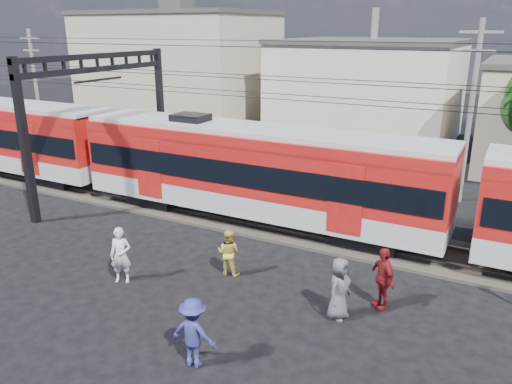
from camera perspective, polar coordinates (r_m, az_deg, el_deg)
ground at (r=15.11m, az=-9.52°, el=-14.36°), size 120.00×120.00×0.00m
track_bed at (r=21.22m, az=3.58°, el=-3.96°), size 70.00×3.40×0.12m
rail_near at (r=20.54m, az=2.72°, el=-4.36°), size 70.00×0.12×0.12m
rail_far at (r=21.81m, az=4.41°, el=-3.01°), size 70.00×0.12×0.12m
commuter_train at (r=21.01m, az=0.37°, el=2.60°), size 50.30×3.08×4.17m
catenary at (r=24.65m, az=-15.13°, el=10.81°), size 70.00×9.30×7.52m
building_west at (r=42.29m, az=-8.69°, el=13.46°), size 14.28×10.20×9.30m
building_midwest at (r=38.52m, az=12.92°, el=11.26°), size 12.24×12.24×7.30m
utility_pole_mid at (r=25.27m, az=23.36°, el=8.75°), size 1.80×0.24×8.50m
utility_pole_west at (r=38.57m, az=-23.87°, el=11.12°), size 1.80×0.24×8.00m
pedestrian_a at (r=17.14m, az=-15.20°, el=-6.98°), size 0.82×0.71×1.90m
pedestrian_b at (r=17.10m, az=-3.17°, el=-6.91°), size 0.87×0.72×1.62m
pedestrian_c at (r=12.87m, az=-7.14°, el=-15.68°), size 1.25×0.78×1.86m
pedestrian_d at (r=15.58m, az=14.27°, el=-9.49°), size 1.15×1.14×1.95m
pedestrian_e at (r=14.79m, az=9.50°, el=-10.84°), size 0.76×1.02×1.89m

